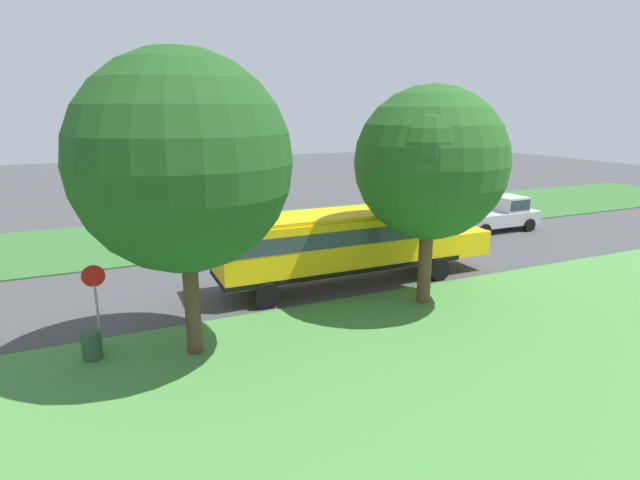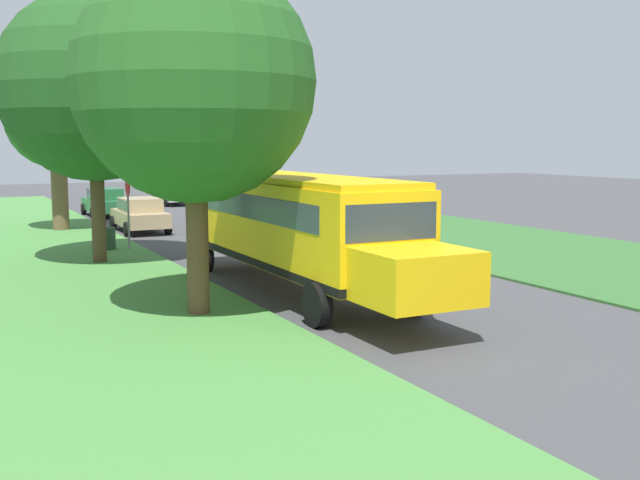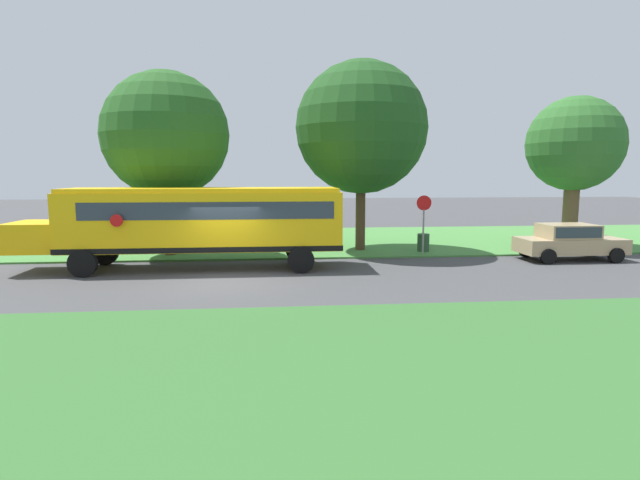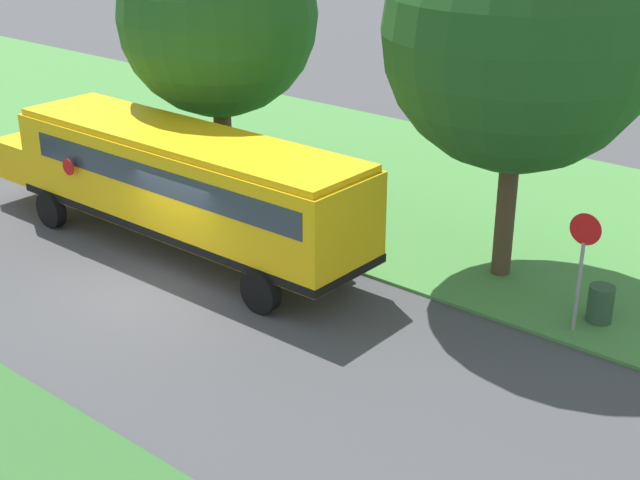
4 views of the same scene
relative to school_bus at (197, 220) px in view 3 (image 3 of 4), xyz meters
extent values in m
plane|color=#424244|center=(2.29, 1.22, -1.92)|extent=(120.00, 120.00, 0.00)
cube|color=#47843D|center=(-7.71, 1.22, -1.88)|extent=(12.00, 80.00, 0.08)
cube|color=#33662D|center=(11.29, 1.22, -1.89)|extent=(10.00, 80.00, 0.07)
cube|color=yellow|center=(0.00, 0.29, -0.02)|extent=(2.50, 10.50, 2.20)
cube|color=yellow|center=(0.00, -5.91, -0.57)|extent=(2.20, 1.90, 1.10)
cube|color=yellow|center=(0.00, 0.29, 1.16)|extent=(2.35, 10.29, 0.16)
cube|color=black|center=(0.00, 0.29, -1.00)|extent=(2.54, 10.54, 0.20)
cube|color=#2D3842|center=(0.00, 0.59, 0.44)|extent=(2.53, 9.24, 0.64)
cube|color=#2D3842|center=(0.00, -4.91, 0.44)|extent=(2.25, 0.12, 0.80)
cylinder|color=red|center=(1.43, -2.60, 0.13)|extent=(0.03, 0.44, 0.44)
cylinder|color=black|center=(1.25, -3.91, -1.42)|extent=(0.30, 1.00, 1.00)
cylinder|color=black|center=(-1.25, -3.91, -1.42)|extent=(0.30, 1.00, 1.00)
cylinder|color=black|center=(1.25, 3.96, -1.42)|extent=(0.30, 1.00, 1.00)
cylinder|color=black|center=(-1.25, 3.96, -1.42)|extent=(0.30, 1.00, 1.00)
cube|color=tan|center=(-0.51, 15.72, -1.28)|extent=(1.80, 4.40, 0.64)
cube|color=tan|center=(-0.51, 15.57, -0.66)|extent=(1.60, 2.20, 0.60)
cube|color=#2D3842|center=(-0.51, 15.57, -0.64)|extent=(1.62, 2.02, 0.45)
cylinder|color=black|center=(-1.41, 17.21, -1.60)|extent=(0.22, 0.64, 0.64)
cylinder|color=black|center=(0.39, 17.21, -1.60)|extent=(0.22, 0.64, 0.64)
cylinder|color=black|center=(-1.41, 14.22, -1.60)|extent=(0.22, 0.64, 0.64)
cylinder|color=black|center=(0.39, 14.22, -1.60)|extent=(0.22, 0.64, 0.64)
cylinder|color=brown|center=(-3.24, -1.70, -0.26)|extent=(0.51, 0.51, 3.33)
sphere|color=#23561E|center=(-3.24, -1.70, 3.48)|extent=(5.53, 5.53, 5.53)
sphere|color=#23561E|center=(-3.98, -1.11, 3.90)|extent=(3.53, 3.53, 3.53)
cylinder|color=#4C3826|center=(-3.87, 7.13, -0.16)|extent=(0.46, 0.46, 3.53)
sphere|color=#1E4C1C|center=(-3.87, 7.13, 3.92)|extent=(6.17, 6.17, 6.17)
sphere|color=#1E4C1C|center=(-4.10, 7.42, 4.09)|extent=(3.39, 3.39, 3.39)
cylinder|color=brown|center=(-3.67, 17.63, -0.20)|extent=(0.73, 0.73, 3.45)
sphere|color=#2D6628|center=(-3.67, 17.63, 3.23)|extent=(4.56, 4.56, 4.56)
sphere|color=#2D6628|center=(-4.44, 18.03, 3.65)|extent=(3.31, 3.31, 3.31)
cylinder|color=gray|center=(-2.31, 9.75, -0.87)|extent=(0.08, 0.08, 2.10)
cylinder|color=red|center=(-2.31, 9.75, 0.48)|extent=(0.03, 0.68, 0.68)
cylinder|color=#2D4C33|center=(-3.04, 10.00, -1.47)|extent=(0.56, 0.56, 0.90)
camera|label=1|loc=(-18.15, 9.31, 5.31)|focal=28.00mm
camera|label=2|loc=(-8.41, -18.28, 2.09)|focal=42.00mm
camera|label=3|loc=(19.66, 2.90, 1.76)|focal=28.00mm
camera|label=4|loc=(14.01, 16.31, 7.39)|focal=50.00mm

